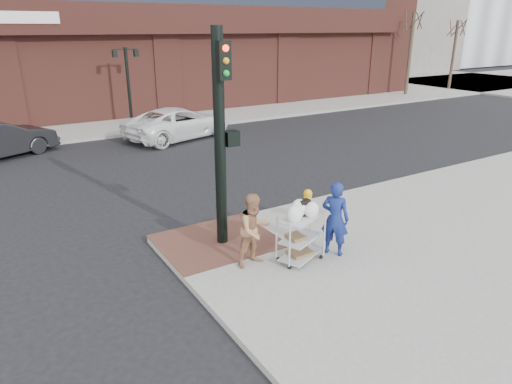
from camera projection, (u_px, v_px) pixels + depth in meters
ground at (257, 255)px, 10.85m from camera, size 220.00×220.00×0.00m
sidewalk_far at (190, 84)px, 42.61m from camera, size 65.00×36.00×0.15m
brick_curb_ramp at (217, 241)px, 11.22m from camera, size 2.80×2.40×0.01m
bare_tree_a at (414, 11)px, 33.79m from camera, size 1.80×1.80×7.20m
bare_tree_b at (458, 18)px, 37.32m from camera, size 1.80×1.80×6.70m
lamp_post at (128, 78)px, 23.75m from camera, size 1.32×0.22×4.00m
traffic_signal_pole at (221, 134)px, 10.27m from camera, size 0.61×0.51×5.00m
woman_blue at (335, 219)px, 10.32m from camera, size 0.70×0.76×1.75m
pedestrian_tan at (254, 230)px, 9.87m from camera, size 0.86×0.71×1.65m
minivan_white at (179, 123)px, 22.00m from camera, size 5.90×3.95×1.50m
utility_cart at (301, 234)px, 10.10m from camera, size 1.16×0.93×1.42m
fire_hydrant at (307, 205)px, 12.24m from camera, size 0.43×0.30×0.90m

